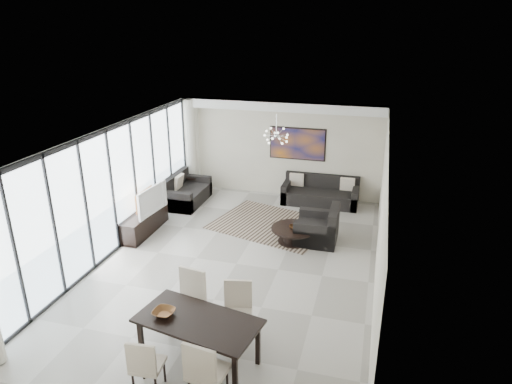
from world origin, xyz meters
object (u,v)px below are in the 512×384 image
(dining_table, at_px, (198,324))
(tv_console, at_px, (144,222))
(coffee_table, at_px, (293,234))
(sofa_main, at_px, (320,195))
(television, at_px, (148,200))

(dining_table, bearing_deg, tv_console, 127.99)
(coffee_table, bearing_deg, sofa_main, 83.97)
(sofa_main, relative_size, dining_table, 1.07)
(sofa_main, distance_m, television, 5.03)
(television, bearing_deg, coffee_table, -77.56)
(coffee_table, xyz_separation_m, television, (-3.62, -0.42, 0.68))
(television, distance_m, dining_table, 5.05)
(coffee_table, relative_size, television, 0.90)
(sofa_main, bearing_deg, tv_console, -142.25)
(television, bearing_deg, sofa_main, -45.73)
(tv_console, bearing_deg, coffee_table, 7.01)
(television, bearing_deg, tv_console, 110.10)
(sofa_main, bearing_deg, dining_table, -97.30)
(television, xyz_separation_m, dining_table, (2.98, -4.07, -0.19))
(coffee_table, height_order, television, television)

